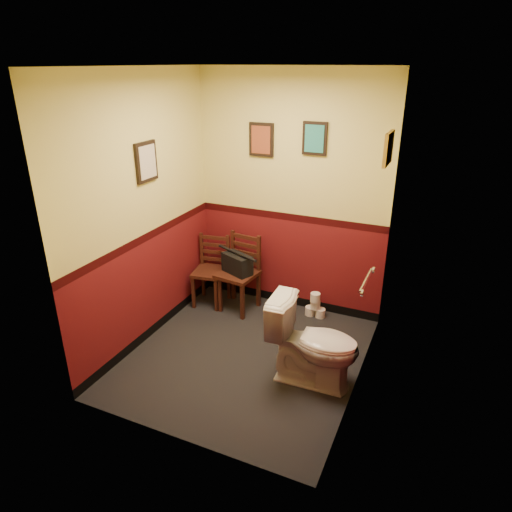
# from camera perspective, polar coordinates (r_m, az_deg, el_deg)

# --- Properties ---
(floor) EXTENTS (2.20, 2.40, 0.00)m
(floor) POSITION_cam_1_polar(r_m,az_deg,el_deg) (4.70, -1.27, -12.40)
(floor) COLOR black
(floor) RESTS_ON ground
(ceiling) EXTENTS (2.20, 2.40, 0.00)m
(ceiling) POSITION_cam_1_polar(r_m,az_deg,el_deg) (3.82, -1.65, 22.65)
(ceiling) COLOR silver
(ceiling) RESTS_ON ground
(wall_back) EXTENTS (2.20, 0.00, 2.70)m
(wall_back) POSITION_cam_1_polar(r_m,az_deg,el_deg) (5.12, 4.36, 7.44)
(wall_back) COLOR #5F1215
(wall_back) RESTS_ON ground
(wall_front) EXTENTS (2.20, 0.00, 2.70)m
(wall_front) POSITION_cam_1_polar(r_m,az_deg,el_deg) (3.11, -10.93, -3.68)
(wall_front) COLOR #5F1215
(wall_front) RESTS_ON ground
(wall_left) EXTENTS (0.00, 2.40, 2.70)m
(wall_left) POSITION_cam_1_polar(r_m,az_deg,el_deg) (4.62, -13.91, 5.06)
(wall_left) COLOR #5F1215
(wall_left) RESTS_ON ground
(wall_right) EXTENTS (0.00, 2.40, 2.70)m
(wall_right) POSITION_cam_1_polar(r_m,az_deg,el_deg) (3.76, 13.91, 0.85)
(wall_right) COLOR #5F1215
(wall_right) RESTS_ON ground
(grab_bar) EXTENTS (0.05, 0.56, 0.06)m
(grab_bar) POSITION_cam_1_polar(r_m,az_deg,el_deg) (4.15, 13.64, -3.00)
(grab_bar) COLOR silver
(grab_bar) RESTS_ON wall_right
(framed_print_back_a) EXTENTS (0.28, 0.04, 0.36)m
(framed_print_back_a) POSITION_cam_1_polar(r_m,az_deg,el_deg) (5.10, 0.67, 14.33)
(framed_print_back_a) COLOR black
(framed_print_back_a) RESTS_ON wall_back
(framed_print_back_b) EXTENTS (0.26, 0.04, 0.34)m
(framed_print_back_b) POSITION_cam_1_polar(r_m,az_deg,el_deg) (4.89, 7.35, 14.36)
(framed_print_back_b) COLOR black
(framed_print_back_b) RESTS_ON wall_back
(framed_print_left) EXTENTS (0.04, 0.30, 0.38)m
(framed_print_left) POSITION_cam_1_polar(r_m,az_deg,el_deg) (4.56, -13.54, 11.38)
(framed_print_left) COLOR black
(framed_print_left) RESTS_ON wall_left
(framed_print_right) EXTENTS (0.04, 0.34, 0.28)m
(framed_print_right) POSITION_cam_1_polar(r_m,az_deg,el_deg) (4.15, 16.20, 12.79)
(framed_print_right) COLOR olive
(framed_print_right) RESTS_ON wall_right
(toilet) EXTENTS (0.84, 0.49, 0.81)m
(toilet) POSITION_cam_1_polar(r_m,az_deg,el_deg) (4.19, 7.23, -10.81)
(toilet) COLOR white
(toilet) RESTS_ON floor
(toilet_brush) EXTENTS (0.11, 0.11, 0.39)m
(toilet_brush) POSITION_cam_1_polar(r_m,az_deg,el_deg) (4.45, 9.78, -14.10)
(toilet_brush) COLOR silver
(toilet_brush) RESTS_ON floor
(chair_left) EXTENTS (0.45, 0.45, 0.84)m
(chair_left) POSITION_cam_1_polar(r_m,az_deg,el_deg) (5.50, -5.54, -1.82)
(chair_left) COLOR #461F15
(chair_left) RESTS_ON floor
(chair_right) EXTENTS (0.47, 0.47, 0.90)m
(chair_right) POSITION_cam_1_polar(r_m,az_deg,el_deg) (5.35, -2.10, -2.12)
(chair_right) COLOR #461F15
(chair_right) RESTS_ON floor
(handbag) EXTENTS (0.40, 0.31, 0.26)m
(handbag) POSITION_cam_1_polar(r_m,az_deg,el_deg) (5.26, -2.36, -0.96)
(handbag) COLOR black
(handbag) RESTS_ON chair_right
(tp_stack) EXTENTS (0.24, 0.14, 0.31)m
(tp_stack) POSITION_cam_1_polar(r_m,az_deg,el_deg) (5.34, 7.41, -6.27)
(tp_stack) COLOR silver
(tp_stack) RESTS_ON floor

